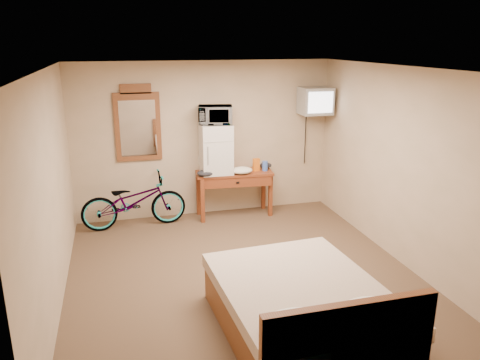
{
  "coord_description": "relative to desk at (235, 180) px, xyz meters",
  "views": [
    {
      "loc": [
        -1.38,
        -5.04,
        2.8
      ],
      "look_at": [
        0.11,
        0.51,
        1.07
      ],
      "focal_mm": 35.0,
      "sensor_mm": 36.0,
      "label": 1
    }
  ],
  "objects": [
    {
      "name": "blue_cup",
      "position": [
        0.5,
        -0.03,
        0.21
      ],
      "size": [
        0.09,
        0.09,
        0.16
      ],
      "primitive_type": "cylinder",
      "color": "#385EBF",
      "rests_on": "desk"
    },
    {
      "name": "snack_bag",
      "position": [
        0.36,
        -0.0,
        0.24
      ],
      "size": [
        0.11,
        0.08,
        0.21
      ],
      "primitive_type": "cube",
      "rotation": [
        0.0,
        0.0,
        0.23
      ],
      "color": "orange",
      "rests_on": "desk"
    },
    {
      "name": "cloth_cream",
      "position": [
        0.09,
        -0.11,
        0.19
      ],
      "size": [
        0.35,
        0.27,
        0.11
      ],
      "primitive_type": "ellipsoid",
      "color": "beige",
      "rests_on": "desk"
    },
    {
      "name": "cloth_dark_a",
      "position": [
        -0.5,
        -0.11,
        0.18
      ],
      "size": [
        0.28,
        0.21,
        0.1
      ],
      "primitive_type": "ellipsoid",
      "color": "black",
      "rests_on": "desk"
    },
    {
      "name": "bed",
      "position": [
        -0.18,
        -3.38,
        -0.32
      ],
      "size": [
        1.61,
        2.06,
        0.9
      ],
      "color": "brown",
      "rests_on": "floor"
    },
    {
      "name": "microwave",
      "position": [
        -0.3,
        0.05,
        1.07
      ],
      "size": [
        0.58,
        0.45,
        0.29
      ],
      "primitive_type": "imported",
      "rotation": [
        0.0,
        0.0,
        -0.2
      ],
      "color": "silver",
      "rests_on": "mini_fridge"
    },
    {
      "name": "wall_mirror",
      "position": [
        -1.47,
        0.27,
        0.94
      ],
      "size": [
        0.7,
        0.04,
        1.19
      ],
      "color": "brown",
      "rests_on": "room"
    },
    {
      "name": "cloth_dark_b",
      "position": [
        0.56,
        0.12,
        0.18
      ],
      "size": [
        0.2,
        0.17,
        0.09
      ],
      "primitive_type": "ellipsoid",
      "color": "black",
      "rests_on": "desk"
    },
    {
      "name": "desk",
      "position": [
        0.0,
        0.0,
        0.0
      ],
      "size": [
        1.27,
        0.58,
        0.75
      ],
      "color": "brown",
      "rests_on": "floor"
    },
    {
      "name": "mini_fridge",
      "position": [
        -0.3,
        0.05,
        0.53
      ],
      "size": [
        0.49,
        0.48,
        0.79
      ],
      "color": "silver",
      "rests_on": "desk"
    },
    {
      "name": "bicycle",
      "position": [
        -1.62,
        -0.05,
        -0.2
      ],
      "size": [
        1.62,
        0.65,
        0.84
      ],
      "primitive_type": "imported",
      "rotation": [
        0.0,
        0.0,
        1.63
      ],
      "color": "black",
      "rests_on": "floor"
    },
    {
      "name": "room",
      "position": [
        -0.42,
        -2.0,
        0.63
      ],
      "size": [
        4.6,
        4.64,
        2.5
      ],
      "color": "#4D3826",
      "rests_on": "ground"
    },
    {
      "name": "crt_television",
      "position": [
        1.36,
        0.02,
        1.23
      ],
      "size": [
        0.5,
        0.59,
        0.43
      ],
      "color": "black",
      "rests_on": "room"
    }
  ]
}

